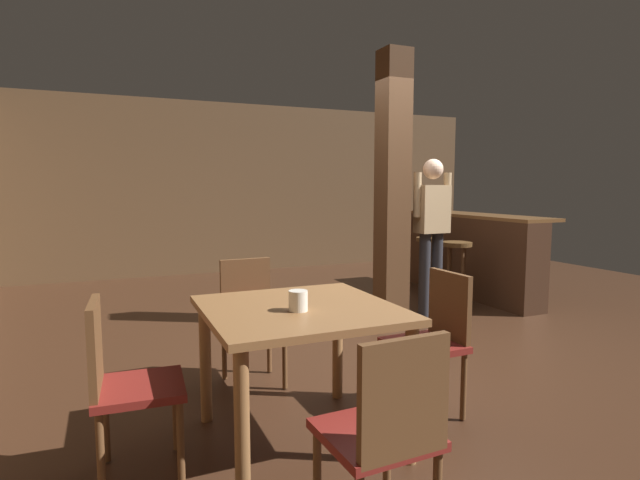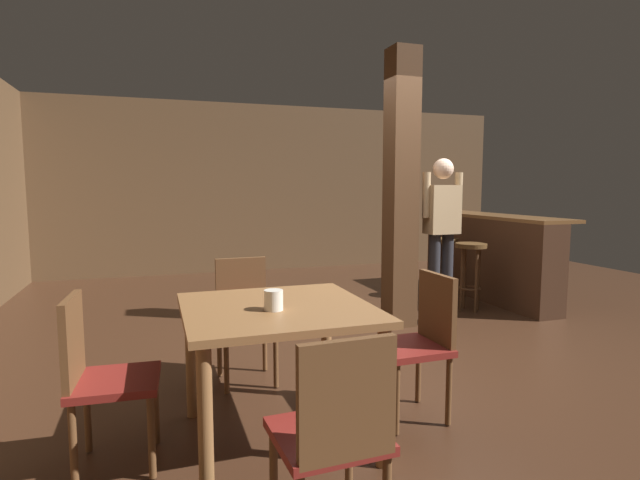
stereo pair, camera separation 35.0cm
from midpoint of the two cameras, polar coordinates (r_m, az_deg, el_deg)
ground_plane at (r=4.74m, az=12.22°, el=-11.64°), size 10.80×10.80×0.00m
wall_back at (r=8.69m, az=-2.91°, el=5.92°), size 8.00×0.10×2.80m
pillar at (r=5.17m, az=11.16°, el=5.63°), size 0.28×0.28×2.80m
dining_table at (r=2.82m, az=-1.32°, el=-9.89°), size 1.03×1.03×0.78m
chair_south at (r=2.05m, az=6.94°, el=-20.90°), size 0.44×0.44×0.89m
chair_east at (r=3.24m, az=14.48°, el=-10.77°), size 0.43×0.43×0.89m
chair_west at (r=2.75m, az=-20.55°, el=-14.03°), size 0.44×0.44×0.89m
chair_north at (r=3.75m, az=-6.01°, el=-8.27°), size 0.43×0.43×0.89m
napkin_cup at (r=2.68m, az=-1.60°, el=-6.92°), size 0.10×0.10×0.11m
standing_person at (r=5.34m, az=15.58°, el=1.26°), size 0.47×0.22×1.72m
bar_counter at (r=6.81m, az=20.00°, el=-1.71°), size 0.56×2.31×1.08m
bar_stool_near at (r=6.04m, az=18.46°, el=-2.23°), size 0.35×0.35×0.79m
bar_stool_mid at (r=6.65m, az=15.58°, el=-1.56°), size 0.33×0.33×0.77m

